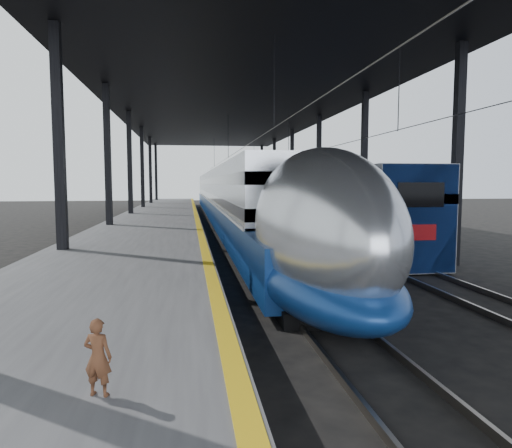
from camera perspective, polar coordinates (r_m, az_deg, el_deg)
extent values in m
plane|color=black|center=(12.81, -2.55, -10.24)|extent=(160.00, 160.00, 0.00)
cube|color=#4C4C4F|center=(32.50, -12.37, -0.11)|extent=(6.00, 80.00, 1.00)
cube|color=gold|center=(32.39, -7.44, 0.85)|extent=(0.30, 80.00, 0.01)
cube|color=slate|center=(32.56, -3.93, -0.73)|extent=(0.08, 80.00, 0.16)
cube|color=slate|center=(32.71, -1.42, -0.70)|extent=(0.08, 80.00, 0.16)
cube|color=slate|center=(33.33, 4.67, -0.60)|extent=(0.08, 80.00, 0.16)
cube|color=slate|center=(33.68, 7.06, -0.56)|extent=(0.08, 80.00, 0.16)
cube|color=black|center=(17.91, -23.37, 8.25)|extent=(0.35, 0.35, 9.00)
cube|color=black|center=(20.45, 23.88, 7.79)|extent=(0.35, 0.35, 9.00)
cube|color=black|center=(27.69, -18.03, 7.16)|extent=(0.35, 0.35, 9.00)
cube|color=black|center=(29.39, 13.34, 7.14)|extent=(0.35, 0.35, 9.00)
cube|color=black|center=(37.58, -15.49, 6.62)|extent=(0.35, 0.35, 9.00)
cube|color=black|center=(38.86, 7.84, 6.70)|extent=(0.35, 0.35, 9.00)
cube|color=black|center=(47.52, -14.02, 6.30)|extent=(0.35, 0.35, 9.00)
cube|color=black|center=(48.54, 4.51, 6.41)|extent=(0.35, 0.35, 9.00)
cube|color=black|center=(57.48, -13.05, 6.09)|extent=(0.35, 0.35, 9.00)
cube|color=black|center=(58.32, 2.30, 6.20)|extent=(0.35, 0.35, 9.00)
cube|color=black|center=(67.45, -12.38, 5.94)|extent=(0.35, 0.35, 9.00)
cube|color=black|center=(68.17, 0.72, 6.05)|extent=(0.35, 0.35, 9.00)
cube|color=black|center=(32.97, -2.92, 15.35)|extent=(18.00, 75.00, 0.45)
cylinder|color=slate|center=(32.52, -2.71, 8.83)|extent=(0.03, 74.00, 0.03)
cylinder|color=slate|center=(33.40, 5.95, 8.71)|extent=(0.03, 74.00, 0.03)
cube|color=#B1B3B8|center=(42.89, -4.10, 3.74)|extent=(2.99, 57.00, 4.12)
cube|color=navy|center=(41.44, -3.93, 1.91)|extent=(3.07, 62.00, 1.60)
cube|color=silver|center=(42.90, -4.09, 3.12)|extent=(3.09, 57.00, 0.10)
cube|color=black|center=(42.88, -4.11, 5.32)|extent=(3.03, 57.00, 0.43)
cube|color=black|center=(42.89, -4.10, 3.74)|extent=(3.03, 57.00, 0.43)
ellipsoid|color=#B1B3B8|center=(11.77, 7.67, -0.67)|extent=(2.99, 8.40, 4.12)
ellipsoid|color=navy|center=(11.95, 7.60, -6.33)|extent=(3.07, 8.40, 1.75)
ellipsoid|color=black|center=(9.25, 12.20, 2.81)|extent=(1.55, 2.20, 0.93)
cube|color=black|center=(12.14, 7.56, -10.17)|extent=(2.27, 2.60, 0.40)
cube|color=black|center=(33.56, -2.84, -0.35)|extent=(2.27, 2.60, 0.40)
cube|color=navy|center=(25.74, 10.29, 2.14)|extent=(2.93, 18.00, 3.97)
cube|color=#919399|center=(18.00, 18.89, 0.70)|extent=(2.98, 1.20, 4.03)
cube|color=black|center=(17.41, 19.91, 3.46)|extent=(1.78, 0.06, 0.89)
cube|color=maroon|center=(17.50, 19.78, -1.00)|extent=(1.25, 0.06, 0.58)
cube|color=#919399|center=(44.14, 2.34, 3.43)|extent=(2.93, 18.00, 3.97)
cube|color=#919399|center=(62.90, -0.91, 3.93)|extent=(2.93, 18.00, 3.97)
cube|color=black|center=(20.37, 15.63, -4.15)|extent=(2.30, 2.40, 0.36)
cube|color=black|center=(41.30, 3.11, 0.65)|extent=(2.30, 2.40, 0.36)
imported|color=#532F1B|center=(5.62, -19.17, -15.44)|extent=(0.37, 0.30, 0.89)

